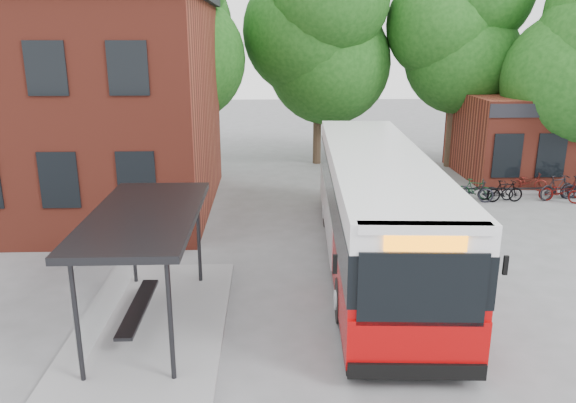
{
  "coord_description": "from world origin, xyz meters",
  "views": [
    {
      "loc": [
        -1.66,
        -13.23,
        6.69
      ],
      "look_at": [
        -1.09,
        2.72,
        2.0
      ],
      "focal_mm": 35.0,
      "sensor_mm": 36.0,
      "label": 1
    }
  ],
  "objects_px": {
    "bicycle_5": "(557,187)",
    "bicycle_6": "(561,192)",
    "bicycle_1": "(475,189)",
    "bicycle_3": "(505,191)",
    "bus_shelter": "(148,270)",
    "city_bus": "(375,208)",
    "bicycle_0": "(471,191)",
    "bicycle_2": "(496,191)",
    "bicycle_4": "(528,182)"
  },
  "relations": [
    {
      "from": "bicycle_5",
      "to": "bicycle_6",
      "type": "distance_m",
      "value": 0.4
    },
    {
      "from": "bicycle_1",
      "to": "bicycle_3",
      "type": "bearing_deg",
      "value": -95.98
    },
    {
      "from": "bus_shelter",
      "to": "bicycle_3",
      "type": "distance_m",
      "value": 16.3
    },
    {
      "from": "city_bus",
      "to": "bicycle_0",
      "type": "relative_size",
      "value": 7.32
    },
    {
      "from": "city_bus",
      "to": "bicycle_0",
      "type": "bearing_deg",
      "value": 53.16
    },
    {
      "from": "bicycle_3",
      "to": "bicycle_5",
      "type": "bearing_deg",
      "value": -86.64
    },
    {
      "from": "bicycle_2",
      "to": "bicycle_3",
      "type": "distance_m",
      "value": 0.42
    },
    {
      "from": "bus_shelter",
      "to": "bicycle_2",
      "type": "height_order",
      "value": "bus_shelter"
    },
    {
      "from": "bus_shelter",
      "to": "bicycle_6",
      "type": "bearing_deg",
      "value": 33.58
    },
    {
      "from": "bus_shelter",
      "to": "bicycle_2",
      "type": "relative_size",
      "value": 4.62
    },
    {
      "from": "bicycle_2",
      "to": "bicycle_3",
      "type": "xyz_separation_m",
      "value": [
        0.26,
        -0.32,
        0.08
      ]
    },
    {
      "from": "bicycle_3",
      "to": "bus_shelter",
      "type": "bearing_deg",
      "value": 124.58
    },
    {
      "from": "city_bus",
      "to": "bicycle_2",
      "type": "relative_size",
      "value": 8.86
    },
    {
      "from": "city_bus",
      "to": "bicycle_6",
      "type": "xyz_separation_m",
      "value": [
        9.05,
        6.14,
        -1.25
      ]
    },
    {
      "from": "bus_shelter",
      "to": "bicycle_5",
      "type": "relative_size",
      "value": 3.9
    },
    {
      "from": "bus_shelter",
      "to": "bicycle_2",
      "type": "xyz_separation_m",
      "value": [
        12.48,
        10.43,
        -1.05
      ]
    },
    {
      "from": "bicycle_0",
      "to": "bicycle_1",
      "type": "height_order",
      "value": "bicycle_0"
    },
    {
      "from": "bicycle_1",
      "to": "bicycle_3",
      "type": "height_order",
      "value": "bicycle_3"
    },
    {
      "from": "city_bus",
      "to": "bicycle_1",
      "type": "height_order",
      "value": "city_bus"
    },
    {
      "from": "bicycle_1",
      "to": "bicycle_6",
      "type": "distance_m",
      "value": 3.52
    },
    {
      "from": "bus_shelter",
      "to": "bicycle_1",
      "type": "relative_size",
      "value": 4.71
    },
    {
      "from": "bicycle_1",
      "to": "bicycle_6",
      "type": "relative_size",
      "value": 0.87
    },
    {
      "from": "bicycle_1",
      "to": "bicycle_2",
      "type": "height_order",
      "value": "bicycle_1"
    },
    {
      "from": "bicycle_2",
      "to": "bus_shelter",
      "type": "bearing_deg",
      "value": 133.72
    },
    {
      "from": "city_bus",
      "to": "bicycle_4",
      "type": "relative_size",
      "value": 8.31
    },
    {
      "from": "bicycle_1",
      "to": "bicycle_5",
      "type": "bearing_deg",
      "value": -75.59
    },
    {
      "from": "bicycle_0",
      "to": "bicycle_2",
      "type": "bearing_deg",
      "value": -67.7
    },
    {
      "from": "bicycle_2",
      "to": "bicycle_6",
      "type": "relative_size",
      "value": 0.88
    },
    {
      "from": "bicycle_1",
      "to": "bicycle_2",
      "type": "distance_m",
      "value": 0.87
    },
    {
      "from": "city_bus",
      "to": "bicycle_1",
      "type": "distance_m",
      "value": 8.82
    },
    {
      "from": "city_bus",
      "to": "bicycle_2",
      "type": "distance_m",
      "value": 9.27
    },
    {
      "from": "city_bus",
      "to": "bicycle_2",
      "type": "xyz_separation_m",
      "value": [
        6.43,
        6.55,
        -1.31
      ]
    },
    {
      "from": "bus_shelter",
      "to": "bicycle_6",
      "type": "height_order",
      "value": "bus_shelter"
    },
    {
      "from": "bicycle_4",
      "to": "bicycle_5",
      "type": "relative_size",
      "value": 0.9
    },
    {
      "from": "bicycle_0",
      "to": "bicycle_4",
      "type": "height_order",
      "value": "bicycle_0"
    },
    {
      "from": "bus_shelter",
      "to": "bicycle_2",
      "type": "bearing_deg",
      "value": 39.88
    },
    {
      "from": "bicycle_4",
      "to": "bicycle_0",
      "type": "bearing_deg",
      "value": 132.04
    },
    {
      "from": "bicycle_2",
      "to": "city_bus",
      "type": "bearing_deg",
      "value": 139.35
    },
    {
      "from": "bus_shelter",
      "to": "bicycle_2",
      "type": "distance_m",
      "value": 16.3
    },
    {
      "from": "bus_shelter",
      "to": "bicycle_3",
      "type": "relative_size",
      "value": 4.43
    },
    {
      "from": "bicycle_2",
      "to": "bicycle_5",
      "type": "relative_size",
      "value": 0.84
    },
    {
      "from": "city_bus",
      "to": "bicycle_4",
      "type": "bearing_deg",
      "value": 46.44
    },
    {
      "from": "bicycle_1",
      "to": "bicycle_5",
      "type": "relative_size",
      "value": 0.83
    },
    {
      "from": "bicycle_0",
      "to": "bicycle_3",
      "type": "relative_size",
      "value": 1.16
    },
    {
      "from": "city_bus",
      "to": "bicycle_4",
      "type": "distance_m",
      "value": 11.75
    },
    {
      "from": "bicycle_3",
      "to": "bicycle_4",
      "type": "height_order",
      "value": "bicycle_3"
    },
    {
      "from": "bicycle_1",
      "to": "bicycle_5",
      "type": "distance_m",
      "value": 3.49
    },
    {
      "from": "bus_shelter",
      "to": "city_bus",
      "type": "relative_size",
      "value": 0.52
    },
    {
      "from": "bicycle_5",
      "to": "bicycle_6",
      "type": "height_order",
      "value": "bicycle_5"
    },
    {
      "from": "bicycle_4",
      "to": "bicycle_5",
      "type": "bearing_deg",
      "value": -145.3
    }
  ]
}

